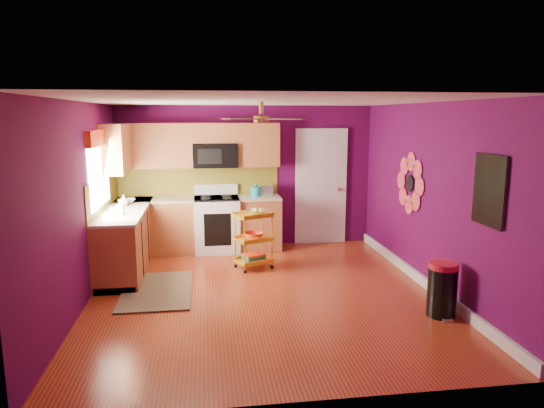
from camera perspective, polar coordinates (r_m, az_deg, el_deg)
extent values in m
plane|color=maroon|center=(6.54, -0.97, -10.47)|extent=(5.00, 5.00, 0.00)
cube|color=#500944|center=(8.66, -3.00, 3.22)|extent=(4.50, 0.04, 2.50)
cube|color=#500944|center=(3.80, 3.56, -6.11)|extent=(4.50, 0.04, 2.50)
cube|color=#500944|center=(6.34, -21.62, -0.12)|extent=(0.04, 5.00, 2.50)
cube|color=#500944|center=(6.84, 18.04, 0.82)|extent=(0.04, 5.00, 2.50)
cube|color=silver|center=(6.11, -1.05, 12.01)|extent=(4.50, 5.00, 0.04)
cube|color=white|center=(7.11, 17.29, -8.60)|extent=(0.05, 4.90, 0.14)
cube|color=brown|center=(7.75, -16.75, -4.09)|extent=(0.60, 2.30, 0.90)
cube|color=brown|center=(8.48, -8.51, -2.53)|extent=(2.80, 0.60, 0.90)
cube|color=beige|center=(7.65, -16.93, -0.68)|extent=(0.63, 2.30, 0.04)
cube|color=beige|center=(8.39, -8.60, 0.60)|extent=(2.80, 0.63, 0.04)
cube|color=black|center=(7.85, -16.59, -6.92)|extent=(0.54, 2.30, 0.10)
cube|color=black|center=(8.57, -8.44, -5.14)|extent=(2.80, 0.54, 0.10)
cube|color=white|center=(8.45, -6.48, -2.46)|extent=(0.76, 0.66, 0.92)
cube|color=black|center=(8.36, -6.54, 0.65)|extent=(0.76, 0.62, 0.03)
cube|color=white|center=(8.61, -6.61, 1.72)|extent=(0.76, 0.06, 0.18)
cube|color=black|center=(8.13, -6.42, -3.03)|extent=(0.45, 0.02, 0.55)
cube|color=brown|center=(8.46, -13.81, 6.68)|extent=(1.32, 0.33, 0.75)
cube|color=brown|center=(8.47, -1.65, 6.98)|extent=(0.72, 0.33, 0.75)
cube|color=brown|center=(8.41, -6.73, 8.29)|extent=(0.76, 0.33, 0.34)
cube|color=brown|center=(8.05, -17.68, 6.32)|extent=(0.33, 1.30, 0.75)
cube|color=black|center=(8.39, -6.67, 5.69)|extent=(0.76, 0.38, 0.40)
cube|color=#626717|center=(8.63, -8.63, 2.73)|extent=(2.80, 0.01, 0.51)
cube|color=#626717|center=(7.65, -19.18, 1.30)|extent=(0.01, 2.30, 0.51)
cube|color=white|center=(7.31, -19.72, 3.68)|extent=(0.03, 1.20, 1.00)
cube|color=red|center=(7.27, -19.71, 7.36)|extent=(0.08, 1.35, 0.22)
cube|color=white|center=(8.89, 5.74, 1.90)|extent=(0.85, 0.04, 2.05)
cube|color=white|center=(8.87, 5.77, 1.88)|extent=(0.95, 0.02, 2.15)
sphere|color=#BF8C3F|center=(8.92, 7.82, 1.73)|extent=(0.07, 0.07, 0.07)
cylinder|color=black|center=(7.36, 15.92, 2.35)|extent=(0.01, 0.24, 0.24)
cube|color=#1C8FB9|center=(5.58, 24.26, 1.46)|extent=(0.03, 0.52, 0.72)
cube|color=black|center=(5.57, 24.13, 1.46)|extent=(0.01, 0.56, 0.76)
cylinder|color=#BF8C3F|center=(6.31, -1.27, 11.23)|extent=(0.06, 0.06, 0.16)
cylinder|color=#BF8C3F|center=(6.31, -1.26, 9.96)|extent=(0.20, 0.20, 0.08)
cube|color=#4C2D19|center=(6.61, 0.82, 9.98)|extent=(0.47, 0.47, 0.01)
cube|color=#4C2D19|center=(6.55, -3.91, 9.95)|extent=(0.47, 0.47, 0.01)
cube|color=#4C2D19|center=(6.01, -3.54, 9.92)|extent=(0.47, 0.47, 0.01)
cube|color=#4C2D19|center=(6.08, 1.60, 9.94)|extent=(0.47, 0.47, 0.01)
cube|color=black|center=(6.79, -13.38, -9.85)|extent=(0.91, 1.48, 0.02)
cylinder|color=yellow|center=(7.20, -3.21, -4.80)|extent=(0.02, 0.02, 0.81)
cylinder|color=yellow|center=(7.42, 0.00, -4.33)|extent=(0.02, 0.02, 0.81)
cylinder|color=yellow|center=(7.48, -4.36, -4.24)|extent=(0.02, 0.02, 0.81)
cylinder|color=yellow|center=(7.69, -1.23, -3.80)|extent=(0.02, 0.02, 0.81)
sphere|color=black|center=(7.32, -3.18, -7.94)|extent=(0.06, 0.06, 0.06)
sphere|color=black|center=(7.53, 0.00, -7.38)|extent=(0.06, 0.06, 0.06)
sphere|color=black|center=(7.59, -4.31, -7.26)|extent=(0.06, 0.06, 0.06)
sphere|color=black|center=(7.80, -1.22, -6.75)|extent=(0.06, 0.06, 0.06)
cube|color=yellow|center=(7.36, -2.21, -1.38)|extent=(0.63, 0.55, 0.03)
cube|color=yellow|center=(7.44, -2.19, -4.18)|extent=(0.63, 0.55, 0.03)
cube|color=yellow|center=(7.53, -2.17, -6.71)|extent=(0.63, 0.55, 0.03)
imported|color=beige|center=(7.37, -1.89, -0.96)|extent=(0.38, 0.38, 0.07)
sphere|color=yellow|center=(7.36, -1.89, -0.79)|extent=(0.10, 0.10, 0.10)
imported|color=red|center=(7.42, -2.19, -3.72)|extent=(0.39, 0.39, 0.09)
cube|color=navy|center=(7.52, -2.17, -6.46)|extent=(0.37, 0.33, 0.04)
cube|color=#267233|center=(7.51, -2.17, -6.20)|extent=(0.37, 0.33, 0.03)
cube|color=red|center=(7.50, -2.18, -5.97)|extent=(0.37, 0.33, 0.03)
cylinder|color=black|center=(6.09, 19.36, -9.76)|extent=(0.34, 0.34, 0.58)
cylinder|color=red|center=(5.99, 19.55, -6.86)|extent=(0.34, 0.34, 0.07)
cube|color=beige|center=(6.05, 19.94, -12.72)|extent=(0.12, 0.06, 0.03)
cylinder|color=teal|center=(8.45, -1.94, 1.48)|extent=(0.18, 0.18, 0.16)
sphere|color=teal|center=(8.44, -1.94, 2.15)|extent=(0.06, 0.06, 0.06)
cube|color=beige|center=(8.52, -0.67, 1.62)|extent=(0.22, 0.15, 0.18)
imported|color=#EA3F72|center=(7.19, -17.46, -0.38)|extent=(0.09, 0.09, 0.21)
imported|color=white|center=(7.89, -17.04, 0.43)|extent=(0.13, 0.13, 0.17)
imported|color=white|center=(8.11, -16.74, 0.33)|extent=(0.28, 0.28, 0.07)
imported|color=white|center=(7.33, -18.01, -0.66)|extent=(0.12, 0.12, 0.09)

